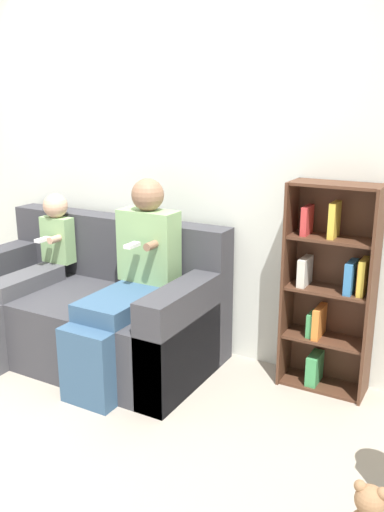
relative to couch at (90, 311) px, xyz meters
The scene contains 6 objects.
ground_plane 0.68m from the couch, 68.79° to the right, with size 14.00×14.00×0.00m, color #9E9384.
back_wall 1.10m from the couch, 66.41° to the left, with size 10.00×0.06×2.55m.
couch is the anchor object (origin of this frame).
adult_seated 0.56m from the couch, 15.44° to the right, with size 0.40×0.85×1.28m.
child_seated 0.51m from the couch, 157.67° to the right, with size 0.25×0.87×1.11m.
bookshelf 1.67m from the couch, 12.85° to the left, with size 0.53×0.25×1.31m.
Camera 1 is at (2.17, -2.22, 1.76)m, focal length 38.00 mm.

